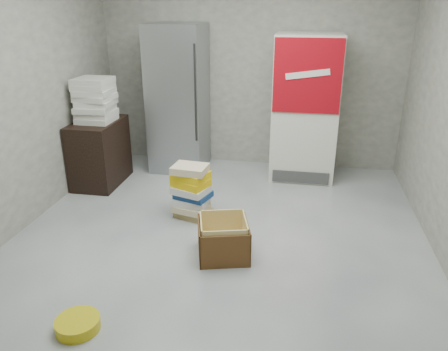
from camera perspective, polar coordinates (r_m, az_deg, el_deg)
name	(u,v)px	position (r m, az deg, el deg)	size (l,w,h in m)	color
ground	(214,253)	(4.08, -1.34, -10.11)	(5.00, 5.00, 0.00)	#B8B9B4
room_shell	(212,52)	(3.48, -1.61, 15.88)	(4.04, 5.04, 2.82)	#A9A598
steel_fridge	(179,99)	(5.87, -5.96, 9.89)	(0.70, 0.72, 1.90)	#AAAEB2
coke_cooler	(305,108)	(5.65, 10.54, 8.70)	(0.80, 0.73, 1.80)	silver
wood_shelf	(100,153)	(5.65, -15.91, 2.89)	(0.50, 0.80, 0.80)	black
supply_box_stack	(95,100)	(5.48, -16.50, 9.44)	(0.43, 0.45, 0.52)	silver
phonebook_stack_main	(191,191)	(4.61, -4.28, -2.06)	(0.44, 0.40, 0.59)	#98814E
phonebook_stack_side	(221,223)	(4.46, -0.34, -6.16)	(0.36, 0.33, 0.13)	beige
cardboard_box	(223,241)	(3.98, -0.09, -8.52)	(0.55, 0.55, 0.36)	gold
bucket_lid	(78,324)	(3.41, -18.56, -17.93)	(0.31, 0.31, 0.08)	gold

